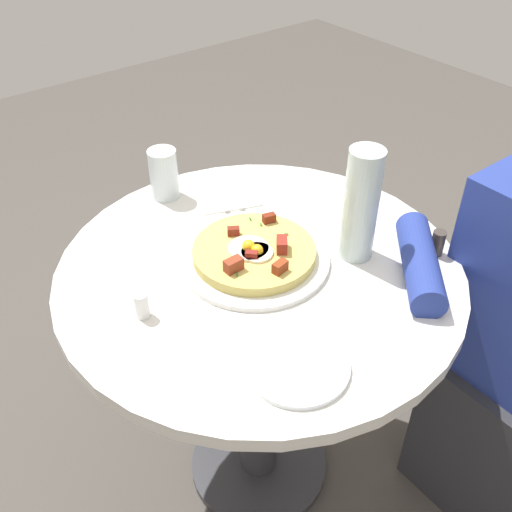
% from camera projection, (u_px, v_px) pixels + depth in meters
% --- Properties ---
extents(ground_plane, '(6.00, 6.00, 0.00)m').
position_uv_depth(ground_plane, '(259.00, 465.00, 1.67)').
color(ground_plane, '#4C4742').
extents(dining_table, '(0.84, 0.84, 0.74)m').
position_uv_depth(dining_table, '(259.00, 325.00, 1.33)').
color(dining_table, silver).
rests_on(dining_table, ground_plane).
extents(pizza_plate, '(0.32, 0.32, 0.01)m').
position_uv_depth(pizza_plate, '(252.00, 259.00, 1.22)').
color(pizza_plate, white).
rests_on(pizza_plate, dining_table).
extents(breakfast_pizza, '(0.26, 0.26, 0.05)m').
position_uv_depth(breakfast_pizza, '(253.00, 253.00, 1.21)').
color(breakfast_pizza, tan).
rests_on(breakfast_pizza, pizza_plate).
extents(bread_plate, '(0.18, 0.18, 0.01)m').
position_uv_depth(bread_plate, '(297.00, 366.00, 1.00)').
color(bread_plate, white).
rests_on(bread_plate, dining_table).
extents(napkin, '(0.21, 0.19, 0.00)m').
position_uv_depth(napkin, '(226.00, 191.00, 1.44)').
color(napkin, white).
rests_on(napkin, dining_table).
extents(fork, '(0.17, 0.08, 0.00)m').
position_uv_depth(fork, '(233.00, 189.00, 1.44)').
color(fork, silver).
rests_on(fork, napkin).
extents(knife, '(0.17, 0.08, 0.00)m').
position_uv_depth(knife, '(218.00, 191.00, 1.43)').
color(knife, silver).
rests_on(knife, napkin).
extents(water_glass, '(0.07, 0.07, 0.12)m').
position_uv_depth(water_glass, '(164.00, 174.00, 1.39)').
color(water_glass, silver).
rests_on(water_glass, dining_table).
extents(water_bottle, '(0.07, 0.07, 0.25)m').
position_uv_depth(water_bottle, '(361.00, 205.00, 1.17)').
color(water_bottle, silver).
rests_on(water_bottle, dining_table).
extents(salt_shaker, '(0.03, 0.03, 0.05)m').
position_uv_depth(salt_shaker, '(142.00, 305.00, 1.08)').
color(salt_shaker, white).
rests_on(salt_shaker, dining_table).
extents(pepper_shaker, '(0.03, 0.03, 0.06)m').
position_uv_depth(pepper_shaker, '(438.00, 243.00, 1.23)').
color(pepper_shaker, '#3F3833').
rests_on(pepper_shaker, dining_table).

